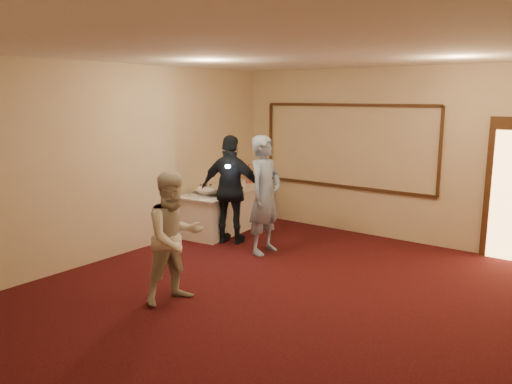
{
  "coord_description": "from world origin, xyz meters",
  "views": [
    {
      "loc": [
        3.36,
        -4.86,
        2.49
      ],
      "look_at": [
        -0.84,
        0.76,
        1.15
      ],
      "focal_mm": 35.0,
      "sensor_mm": 36.0,
      "label": 1
    }
  ],
  "objects_px": {
    "pavlova_tray": "(206,191)",
    "plate_stack_a": "(227,186)",
    "buffet_table": "(228,210)",
    "woman": "(175,238)",
    "cupcake_stand": "(249,175)",
    "man": "(265,195)",
    "tart": "(227,192)",
    "plate_stack_b": "(241,184)",
    "guest": "(231,190)"
  },
  "relations": [
    {
      "from": "cupcake_stand",
      "to": "plate_stack_b",
      "type": "bearing_deg",
      "value": -64.35
    },
    {
      "from": "buffet_table",
      "to": "pavlova_tray",
      "type": "relative_size",
      "value": 3.38
    },
    {
      "from": "cupcake_stand",
      "to": "tart",
      "type": "bearing_deg",
      "value": -69.47
    },
    {
      "from": "pavlova_tray",
      "to": "plate_stack_a",
      "type": "distance_m",
      "value": 0.71
    },
    {
      "from": "pavlova_tray",
      "to": "guest",
      "type": "bearing_deg",
      "value": 9.42
    },
    {
      "from": "tart",
      "to": "woman",
      "type": "xyz_separation_m",
      "value": [
        1.42,
        -2.68,
        0.01
      ]
    },
    {
      "from": "cupcake_stand",
      "to": "plate_stack_a",
      "type": "bearing_deg",
      "value": -78.2
    },
    {
      "from": "plate_stack_a",
      "to": "guest",
      "type": "height_order",
      "value": "guest"
    },
    {
      "from": "woman",
      "to": "man",
      "type": "bearing_deg",
      "value": 20.02
    },
    {
      "from": "plate_stack_a",
      "to": "pavlova_tray",
      "type": "bearing_deg",
      "value": -80.58
    },
    {
      "from": "guest",
      "to": "pavlova_tray",
      "type": "bearing_deg",
      "value": -9.41
    },
    {
      "from": "woman",
      "to": "guest",
      "type": "xyz_separation_m",
      "value": [
        -1.05,
        2.35,
        0.13
      ]
    },
    {
      "from": "pavlova_tray",
      "to": "plate_stack_a",
      "type": "xyz_separation_m",
      "value": [
        -0.12,
        0.7,
        -0.01
      ]
    },
    {
      "from": "buffet_table",
      "to": "plate_stack_b",
      "type": "relative_size",
      "value": 10.55
    },
    {
      "from": "buffet_table",
      "to": "pavlova_tray",
      "type": "height_order",
      "value": "pavlova_tray"
    },
    {
      "from": "pavlova_tray",
      "to": "woman",
      "type": "bearing_deg",
      "value": -55.4
    },
    {
      "from": "cupcake_stand",
      "to": "man",
      "type": "relative_size",
      "value": 0.22
    },
    {
      "from": "man",
      "to": "woman",
      "type": "distance_m",
      "value": 2.27
    },
    {
      "from": "buffet_table",
      "to": "woman",
      "type": "relative_size",
      "value": 1.34
    },
    {
      "from": "plate_stack_a",
      "to": "man",
      "type": "xyz_separation_m",
      "value": [
        1.41,
        -0.72,
        0.1
      ]
    },
    {
      "from": "tart",
      "to": "woman",
      "type": "bearing_deg",
      "value": -62.09
    },
    {
      "from": "pavlova_tray",
      "to": "tart",
      "type": "distance_m",
      "value": 0.44
    },
    {
      "from": "cupcake_stand",
      "to": "tart",
      "type": "distance_m",
      "value": 1.3
    },
    {
      "from": "plate_stack_b",
      "to": "buffet_table",
      "type": "bearing_deg",
      "value": -112.93
    },
    {
      "from": "cupcake_stand",
      "to": "tart",
      "type": "xyz_separation_m",
      "value": [
        0.46,
        -1.22,
        -0.13
      ]
    },
    {
      "from": "man",
      "to": "woman",
      "type": "xyz_separation_m",
      "value": [
        0.27,
        -2.25,
        -0.14
      ]
    },
    {
      "from": "plate_stack_a",
      "to": "buffet_table",
      "type": "bearing_deg",
      "value": 14.47
    },
    {
      "from": "plate_stack_a",
      "to": "plate_stack_b",
      "type": "relative_size",
      "value": 0.92
    },
    {
      "from": "cupcake_stand",
      "to": "tart",
      "type": "height_order",
      "value": "cupcake_stand"
    },
    {
      "from": "cupcake_stand",
      "to": "guest",
      "type": "distance_m",
      "value": 1.75
    },
    {
      "from": "tart",
      "to": "guest",
      "type": "relative_size",
      "value": 0.13
    },
    {
      "from": "plate_stack_a",
      "to": "woman",
      "type": "height_order",
      "value": "woman"
    },
    {
      "from": "buffet_table",
      "to": "woman",
      "type": "distance_m",
      "value": 3.44
    },
    {
      "from": "man",
      "to": "tart",
      "type": "bearing_deg",
      "value": 68.24
    },
    {
      "from": "buffet_table",
      "to": "cupcake_stand",
      "type": "bearing_deg",
      "value": 102.52
    },
    {
      "from": "woman",
      "to": "tart",
      "type": "bearing_deg",
      "value": 41.07
    },
    {
      "from": "pavlova_tray",
      "to": "tart",
      "type": "relative_size",
      "value": 2.57
    },
    {
      "from": "guest",
      "to": "woman",
      "type": "bearing_deg",
      "value": 95.3
    },
    {
      "from": "plate_stack_a",
      "to": "plate_stack_b",
      "type": "bearing_deg",
      "value": 65.21
    },
    {
      "from": "plate_stack_a",
      "to": "guest",
      "type": "xyz_separation_m",
      "value": [
        0.63,
        -0.62,
        0.08
      ]
    },
    {
      "from": "woman",
      "to": "plate_stack_b",
      "type": "bearing_deg",
      "value": 38.87
    },
    {
      "from": "pavlova_tray",
      "to": "man",
      "type": "height_order",
      "value": "man"
    },
    {
      "from": "guest",
      "to": "man",
      "type": "bearing_deg",
      "value": 153.28
    },
    {
      "from": "buffet_table",
      "to": "pavlova_tray",
      "type": "bearing_deg",
      "value": -81.55
    },
    {
      "from": "pavlova_tray",
      "to": "plate_stack_a",
      "type": "relative_size",
      "value": 3.37
    },
    {
      "from": "buffet_table",
      "to": "plate_stack_a",
      "type": "relative_size",
      "value": 11.41
    },
    {
      "from": "plate_stack_a",
      "to": "tart",
      "type": "xyz_separation_m",
      "value": [
        0.26,
        -0.29,
        -0.05
      ]
    },
    {
      "from": "plate_stack_b",
      "to": "tart",
      "type": "relative_size",
      "value": 0.82
    },
    {
      "from": "cupcake_stand",
      "to": "man",
      "type": "bearing_deg",
      "value": -45.81
    },
    {
      "from": "pavlova_tray",
      "to": "plate_stack_a",
      "type": "bearing_deg",
      "value": 99.42
    }
  ]
}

